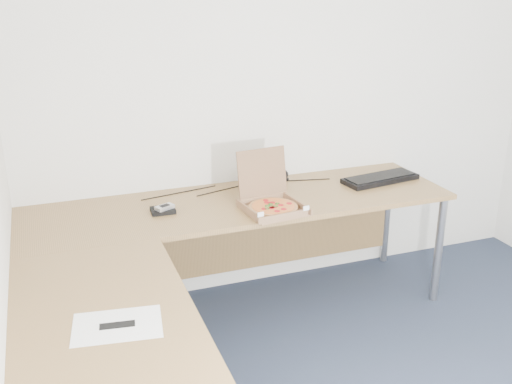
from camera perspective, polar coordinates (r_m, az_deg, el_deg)
name	(u,v)px	position (r m, az deg, el deg)	size (l,w,h in m)	color
room_shell	(488,179)	(2.39, 21.28, 1.12)	(3.50, 3.50, 2.50)	silver
desk	(207,243)	(3.02, -4.67, -4.84)	(2.50, 2.20, 0.73)	olive
pizza_box	(272,204)	(3.32, 1.54, -1.15)	(0.30, 0.35, 0.31)	#906646
drinking_glass	(254,175)	(3.74, -0.19, 1.64)	(0.07, 0.07, 0.12)	silver
keyboard	(380,179)	(3.88, 11.77, 1.24)	(0.50, 0.18, 0.03)	black
wallet	(163,210)	(3.34, -8.88, -1.74)	(0.13, 0.11, 0.02)	black
phone	(165,207)	(3.33, -8.71, -1.45)	(0.10, 0.05, 0.02)	#B2B5BA
paper_sheet	(117,325)	(2.35, -13.11, -12.29)	(0.33, 0.23, 0.00)	white
dome_speaker	(283,174)	(3.84, 2.57, 1.73)	(0.08, 0.08, 0.07)	black
cable_bundle	(234,187)	(3.69, -2.11, 0.46)	(0.58, 0.04, 0.01)	black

